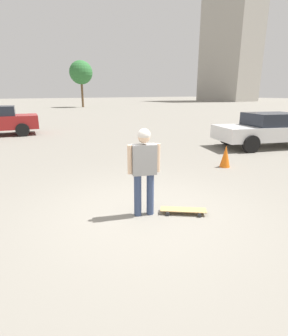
{
  "coord_description": "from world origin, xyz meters",
  "views": [
    {
      "loc": [
        3.66,
        -2.56,
        2.19
      ],
      "look_at": [
        0.0,
        0.0,
        0.9
      ],
      "focal_mm": 28.0,
      "sensor_mm": 36.0,
      "label": 1
    }
  ],
  "objects_px": {
    "person": "(144,165)",
    "skateboard": "(183,210)",
    "car_parked_near": "(269,129)",
    "traffic_cone": "(225,156)"
  },
  "relations": [
    {
      "from": "person",
      "to": "skateboard",
      "type": "height_order",
      "value": "person"
    },
    {
      "from": "car_parked_near",
      "to": "skateboard",
      "type": "bearing_deg",
      "value": 42.31
    },
    {
      "from": "skateboard",
      "to": "car_parked_near",
      "type": "xyz_separation_m",
      "value": [
        -2.66,
        7.27,
        0.66
      ]
    },
    {
      "from": "car_parked_near",
      "to": "traffic_cone",
      "type": "height_order",
      "value": "car_parked_near"
    },
    {
      "from": "skateboard",
      "to": "traffic_cone",
      "type": "relative_size",
      "value": 1.19
    },
    {
      "from": "skateboard",
      "to": "car_parked_near",
      "type": "height_order",
      "value": "car_parked_near"
    },
    {
      "from": "skateboard",
      "to": "traffic_cone",
      "type": "distance_m",
      "value": 3.68
    },
    {
      "from": "skateboard",
      "to": "traffic_cone",
      "type": "bearing_deg",
      "value": -112.78
    },
    {
      "from": "traffic_cone",
      "to": "car_parked_near",
      "type": "bearing_deg",
      "value": 104.27
    },
    {
      "from": "person",
      "to": "car_parked_near",
      "type": "xyz_separation_m",
      "value": [
        -2.27,
        7.89,
        -0.23
      ]
    }
  ]
}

